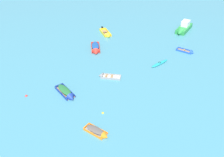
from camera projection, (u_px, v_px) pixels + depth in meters
name	position (u px, v px, depth m)	size (l,w,h in m)	color
rowboat_red_distant_center	(96.00, 49.00, 41.23)	(1.87, 4.38, 1.25)	#4C4C51
rowboat_grey_near_right	(105.00, 76.00, 34.63)	(3.27, 2.12, 0.97)	beige
motor_launch_green_center	(183.00, 28.00, 47.90)	(5.28, 5.27, 2.12)	#288C3D
rowboat_blue_outer_left	(189.00, 52.00, 40.67)	(2.62, 2.79, 0.90)	#99754C
rowboat_yellow_far_right	(107.00, 35.00, 46.34)	(1.66, 4.38, 1.17)	#99754C
rowboat_deep_blue_midfield_left	(67.00, 93.00, 31.10)	(2.57, 3.96, 1.09)	#99754C
rowboat_orange_back_row_center	(99.00, 133.00, 25.63)	(2.61, 2.80, 0.94)	gray
kayak_turquoise_back_row_right	(160.00, 63.00, 37.56)	(3.41, 2.11, 0.34)	teal
mooring_buoy_between_boats_left	(26.00, 96.00, 31.11)	(0.34, 0.34, 0.34)	red
mooring_buoy_outer_edge	(103.00, 113.00, 28.46)	(0.29, 0.29, 0.29)	yellow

